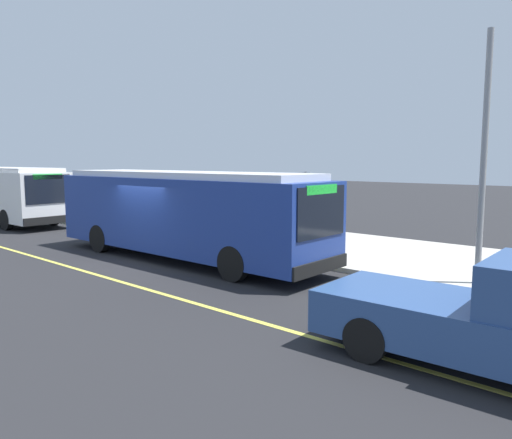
# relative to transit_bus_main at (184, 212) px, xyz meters

# --- Properties ---
(ground_plane) EXTENTS (120.00, 120.00, 0.00)m
(ground_plane) POSITION_rel_transit_bus_main_xyz_m (-0.60, -1.01, -1.62)
(ground_plane) COLOR #232326
(sidewalk_curb) EXTENTS (44.00, 6.40, 0.15)m
(sidewalk_curb) POSITION_rel_transit_bus_main_xyz_m (-0.60, 4.99, -1.54)
(sidewalk_curb) COLOR #B7B2A8
(sidewalk_curb) RESTS_ON ground_plane
(lane_stripe_center) EXTENTS (36.00, 0.14, 0.01)m
(lane_stripe_center) POSITION_rel_transit_bus_main_xyz_m (-0.60, -3.21, -1.61)
(lane_stripe_center) COLOR #E0D64C
(lane_stripe_center) RESTS_ON ground_plane
(transit_bus_main) EXTENTS (11.06, 2.73, 2.95)m
(transit_bus_main) POSITION_rel_transit_bus_main_xyz_m (0.00, 0.00, 0.00)
(transit_bus_main) COLOR navy
(transit_bus_main) RESTS_ON ground_plane
(transit_bus_second) EXTENTS (10.36, 2.82, 2.95)m
(transit_bus_second) POSITION_rel_transit_bus_main_xyz_m (-14.88, -0.06, -0.00)
(transit_bus_second) COLOR white
(transit_bus_second) RESTS_ON ground_plane
(pickup_truck) EXTENTS (5.48, 2.21, 1.85)m
(pickup_truck) POSITION_rel_transit_bus_main_xyz_m (10.63, -2.55, -0.76)
(pickup_truck) COLOR #2D4C84
(pickup_truck) RESTS_ON ground_plane
(bus_shelter) EXTENTS (2.90, 1.60, 2.48)m
(bus_shelter) POSITION_rel_transit_bus_main_xyz_m (0.56, 4.75, 0.30)
(bus_shelter) COLOR #333338
(bus_shelter) RESTS_ON sidewalk_curb
(waiting_bench) EXTENTS (1.60, 0.48, 0.95)m
(waiting_bench) POSITION_rel_transit_bus_main_xyz_m (0.99, 4.78, -0.98)
(waiting_bench) COLOR brown
(waiting_bench) RESTS_ON sidewalk_curb
(route_sign_post) EXTENTS (0.44, 0.08, 2.80)m
(route_sign_post) POSITION_rel_transit_bus_main_xyz_m (3.09, 2.64, 0.34)
(route_sign_post) COLOR #333338
(route_sign_post) RESTS_ON sidewalk_curb
(pedestrian_commuter) EXTENTS (0.24, 0.40, 1.69)m
(pedestrian_commuter) POSITION_rel_transit_bus_main_xyz_m (3.49, 3.87, -0.50)
(pedestrian_commuter) COLOR #282D47
(pedestrian_commuter) RESTS_ON sidewalk_curb
(utility_pole) EXTENTS (0.16, 0.16, 6.40)m
(utility_pole) POSITION_rel_transit_bus_main_xyz_m (8.66, 2.57, 1.73)
(utility_pole) COLOR gray
(utility_pole) RESTS_ON sidewalk_curb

